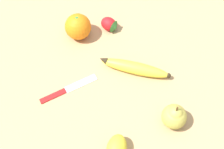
# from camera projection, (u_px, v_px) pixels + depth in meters

# --- Properties ---
(ground_plane) EXTENTS (3.00, 3.00, 0.00)m
(ground_plane) POSITION_uv_depth(u_px,v_px,m) (115.00, 83.00, 0.93)
(ground_plane) COLOR tan
(banana) EXTENTS (0.22, 0.06, 0.04)m
(banana) POSITION_uv_depth(u_px,v_px,m) (134.00, 68.00, 0.94)
(banana) COLOR yellow
(banana) RESTS_ON ground_plane
(orange) EXTENTS (0.08, 0.08, 0.08)m
(orange) POSITION_uv_depth(u_px,v_px,m) (78.00, 27.00, 0.99)
(orange) COLOR orange
(orange) RESTS_ON ground_plane
(pear) EXTENTS (0.07, 0.07, 0.09)m
(pear) POSITION_uv_depth(u_px,v_px,m) (174.00, 116.00, 0.83)
(pear) COLOR #B7AD47
(pear) RESTS_ON ground_plane
(strawberry) EXTENTS (0.07, 0.06, 0.04)m
(strawberry) POSITION_uv_depth(u_px,v_px,m) (110.00, 24.00, 1.03)
(strawberry) COLOR red
(strawberry) RESTS_ON ground_plane
(lemon) EXTENTS (0.06, 0.08, 0.05)m
(lemon) POSITION_uv_depth(u_px,v_px,m) (116.00, 148.00, 0.79)
(lemon) COLOR yellow
(lemon) RESTS_ON ground_plane
(paring_knife) EXTENTS (0.13, 0.15, 0.01)m
(paring_knife) POSITION_uv_depth(u_px,v_px,m) (67.00, 90.00, 0.91)
(paring_knife) COLOR silver
(paring_knife) RESTS_ON ground_plane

